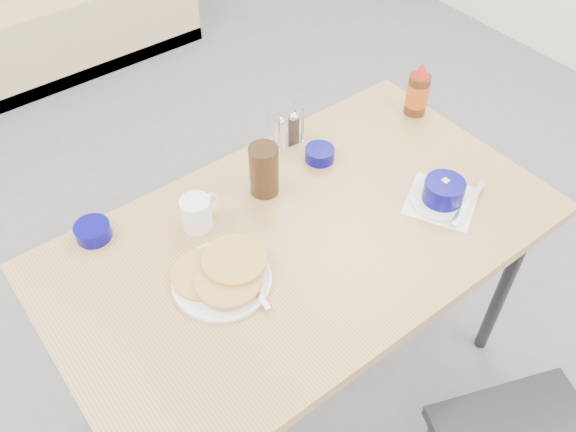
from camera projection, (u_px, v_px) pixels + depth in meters
ground at (344, 425)px, 2.09m from camera, size 6.00×6.00×0.00m
booth_bench at (16, 11)px, 3.35m from camera, size 1.90×0.56×1.22m
dining_table at (303, 249)px, 1.72m from camera, size 1.40×0.80×0.76m
pancake_plate at (222, 276)px, 1.55m from camera, size 0.26×0.28×0.05m
coffee_mug at (198, 212)px, 1.66m from camera, size 0.12×0.08×0.10m
grits_setting at (443, 194)px, 1.73m from camera, size 0.28×0.26×0.08m
creamer_bowl at (93, 231)px, 1.65m from camera, size 0.10×0.10×0.04m
butter_bowl at (320, 154)px, 1.87m from camera, size 0.09×0.09×0.04m
amber_tumbler at (264, 170)px, 1.73m from camera, size 0.11×0.11×0.16m
condiment_caddy at (287, 131)px, 1.91m from camera, size 0.11×0.07×0.12m
syrup_bottle at (418, 92)px, 1.99m from camera, size 0.07×0.07×0.19m
sugar_wrapper at (265, 280)px, 1.56m from camera, size 0.04×0.04×0.00m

